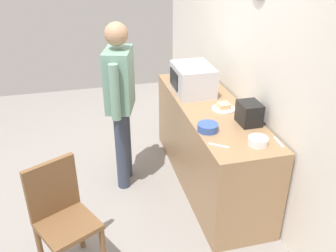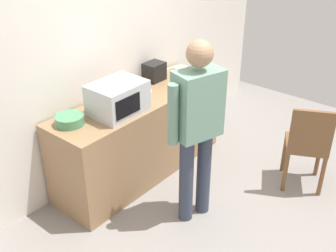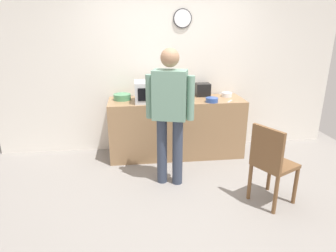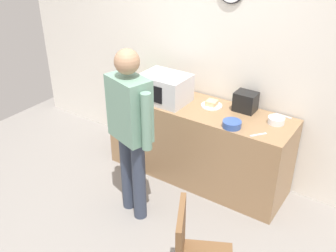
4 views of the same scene
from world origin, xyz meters
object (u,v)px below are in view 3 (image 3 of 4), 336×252
object	(u,v)px
sandwich_plate	(183,97)
toaster	(203,90)
microwave	(152,92)
wooden_chair	(271,162)
fork_utensil	(230,101)
cereal_bowl	(122,97)
person_standing	(170,108)
spoon_utensil	(224,94)
salad_bowl	(227,95)
mixing_bowl	(212,100)

from	to	relation	value
sandwich_plate	toaster	bearing A→B (deg)	17.61
microwave	toaster	distance (m)	0.86
wooden_chair	sandwich_plate	bearing A→B (deg)	114.92
toaster	fork_utensil	xyz separation A→B (m)	(0.31, -0.40, -0.10)
cereal_bowl	person_standing	world-z (taller)	person_standing
fork_utensil	wooden_chair	xyz separation A→B (m)	(0.08, -1.27, -0.37)
microwave	spoon_utensil	distance (m)	1.26
microwave	wooden_chair	xyz separation A→B (m)	(1.21, -1.40, -0.52)
microwave	person_standing	world-z (taller)	person_standing
sandwich_plate	fork_utensil	distance (m)	0.71
toaster	spoon_utensil	size ratio (longest dim) A/B	1.29
spoon_utensil	fork_utensil	bearing A→B (deg)	-97.65
sandwich_plate	microwave	bearing A→B (deg)	-161.51
salad_bowl	toaster	bearing A→B (deg)	166.36
sandwich_plate	cereal_bowl	size ratio (longest dim) A/B	0.87
spoon_utensil	person_standing	distance (m)	1.55
mixing_bowl	toaster	distance (m)	0.41
fork_utensil	spoon_utensil	xyz separation A→B (m)	(0.07, 0.49, 0.00)
salad_bowl	person_standing	size ratio (longest dim) A/B	0.09
cereal_bowl	person_standing	xyz separation A→B (m)	(0.60, -0.96, 0.07)
cereal_bowl	spoon_utensil	bearing A→B (deg)	6.63
cereal_bowl	mixing_bowl	xyz separation A→B (m)	(1.30, -0.30, -0.01)
sandwich_plate	mixing_bowl	size ratio (longest dim) A/B	1.23
microwave	person_standing	size ratio (longest dim) A/B	0.29
fork_utensil	wooden_chair	world-z (taller)	wooden_chair
sandwich_plate	person_standing	xyz separation A→B (m)	(-0.33, -0.95, 0.09)
cereal_bowl	toaster	bearing A→B (deg)	4.41
microwave	fork_utensil	xyz separation A→B (m)	(1.13, -0.13, -0.15)
fork_utensil	person_standing	world-z (taller)	person_standing
spoon_utensil	wooden_chair	bearing A→B (deg)	-89.49
spoon_utensil	toaster	bearing A→B (deg)	-166.21
sandwich_plate	cereal_bowl	world-z (taller)	cereal_bowl
sandwich_plate	person_standing	size ratio (longest dim) A/B	0.13
microwave	person_standing	bearing A→B (deg)	-78.63
sandwich_plate	mixing_bowl	distance (m)	0.48
salad_bowl	mixing_bowl	distance (m)	0.45
toaster	person_standing	world-z (taller)	person_standing
cereal_bowl	wooden_chair	distance (m)	2.32
fork_utensil	spoon_utensil	size ratio (longest dim) A/B	1.00
sandwich_plate	mixing_bowl	world-z (taller)	same
microwave	cereal_bowl	distance (m)	0.48
salad_bowl	toaster	world-z (taller)	toaster
microwave	spoon_utensil	world-z (taller)	microwave
toaster	spoon_utensil	bearing A→B (deg)	13.79
microwave	toaster	bearing A→B (deg)	18.14
salad_bowl	mixing_bowl	bearing A→B (deg)	-136.13
salad_bowl	wooden_chair	world-z (taller)	salad_bowl
mixing_bowl	spoon_utensil	distance (m)	0.60
mixing_bowl	person_standing	bearing A→B (deg)	-136.71
cereal_bowl	mixing_bowl	bearing A→B (deg)	-13.14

